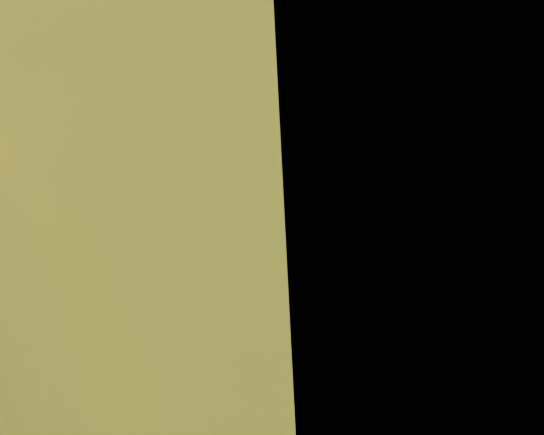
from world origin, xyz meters
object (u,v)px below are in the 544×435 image
(streetlamp_mid, at_px, (386,127))
(car_white, at_px, (289,178))
(bus, at_px, (301,285))
(streetlamp_near, at_px, (368,227))
(car_silver, at_px, (302,160))
(streetlamp_far, at_px, (391,100))
(car_dark, at_px, (308,154))

(streetlamp_mid, height_order, car_white, streetlamp_mid)
(bus, bearing_deg, streetlamp_near, -57.50)
(streetlamp_mid, height_order, car_silver, streetlamp_mid)
(streetlamp_near, bearing_deg, car_silver, 100.32)
(streetlamp_mid, distance_m, streetlamp_far, 22.00)
(car_white, bearing_deg, streetlamp_far, 57.25)
(bus, height_order, car_dark, bus)
(car_silver, relative_size, car_dark, 0.96)
(streetlamp_mid, bearing_deg, streetlamp_far, 90.00)
(bus, relative_size, car_white, 2.89)
(streetlamp_far, height_order, bus, streetlamp_far)
(streetlamp_near, distance_m, bus, 5.86)
(streetlamp_near, height_order, bus, streetlamp_near)
(bus, xyz_separation_m, car_dark, (-4.12, 33.90, -0.85))
(streetlamp_far, bearing_deg, streetlamp_near, -90.00)
(car_silver, xyz_separation_m, car_dark, (0.00, 3.75, -0.06))
(streetlamp_mid, relative_size, car_silver, 1.78)
(car_white, relative_size, car_dark, 0.84)
(streetlamp_near, xyz_separation_m, streetlamp_far, (0.00, 44.00, 0.00))
(streetlamp_mid, relative_size, bus, 0.71)
(streetlamp_near, relative_size, car_silver, 1.78)
(streetlamp_near, xyz_separation_m, streetlamp_mid, (0.00, 22.00, 0.00))
(streetlamp_mid, relative_size, car_white, 2.04)
(streetlamp_far, bearing_deg, car_white, -110.69)
(streetlamp_near, bearing_deg, bus, 116.07)
(car_white, distance_m, car_dark, 10.78)
(bus, distance_m, car_dark, 34.16)
(streetlamp_near, height_order, car_white, streetlamp_near)
(streetlamp_far, xyz_separation_m, car_white, (-6.21, -16.44, -4.00))
(streetlamp_near, distance_m, car_dark, 39.06)
(streetlamp_far, xyz_separation_m, car_silver, (-6.30, -9.41, -3.93))
(streetlamp_mid, xyz_separation_m, car_white, (-6.21, 5.56, -4.00))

